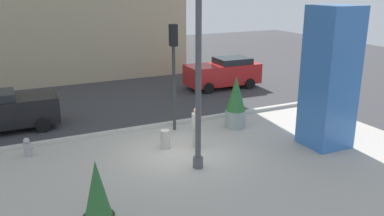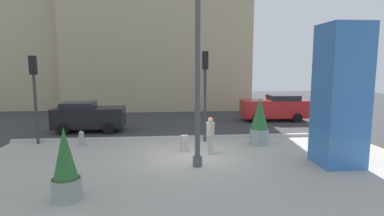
{
  "view_description": "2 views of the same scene",
  "coord_description": "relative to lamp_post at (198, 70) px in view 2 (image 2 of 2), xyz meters",
  "views": [
    {
      "loc": [
        -5.91,
        -13.19,
        6.16
      ],
      "look_at": [
        0.28,
        -0.43,
        1.87
      ],
      "focal_mm": 38.43,
      "sensor_mm": 36.0,
      "label": 1
    },
    {
      "loc": [
        -1.27,
        -12.86,
        3.83
      ],
      "look_at": [
        -0.07,
        -0.09,
        2.1
      ],
      "focal_mm": 28.76,
      "sensor_mm": 36.0,
      "label": 2
    }
  ],
  "objects": [
    {
      "name": "car_far_lane",
      "position": [
        6.61,
        9.7,
        -2.77
      ],
      "size": [
        4.58,
        2.23,
        1.82
      ],
      "color": "red",
      "rests_on": "ground_plane"
    },
    {
      "name": "fire_hydrant",
      "position": [
        -5.26,
        3.6,
        -3.34
      ],
      "size": [
        0.36,
        0.26,
        0.75
      ],
      "color": "#99999E",
      "rests_on": "ground_plane"
    },
    {
      "name": "concrete_bollard",
      "position": [
        -0.36,
        2.12,
        -3.33
      ],
      "size": [
        0.36,
        0.36,
        0.75
      ],
      "primitive_type": "cylinder",
      "color": "#B2ADA3",
      "rests_on": "ground_plane"
    },
    {
      "name": "potted_plant_mid_plaza",
      "position": [
        -4.09,
        -2.65,
        -2.75
      ],
      "size": [
        0.85,
        0.85,
        2.15
      ],
      "color": "gray",
      "rests_on": "ground_plane"
    },
    {
      "name": "traffic_light_far_side",
      "position": [
        -7.54,
        4.22,
        -0.75
      ],
      "size": [
        0.28,
        0.42,
        4.35
      ],
      "color": "#333833",
      "rests_on": "ground_plane"
    },
    {
      "name": "lamp_post",
      "position": [
        0.0,
        0.0,
        0.0
      ],
      "size": [
        0.44,
        0.44,
        7.59
      ],
      "color": "#4C4C51",
      "rests_on": "ground_plane"
    },
    {
      "name": "pedestrian_crossing",
      "position": [
        0.75,
        1.65,
        -2.8
      ],
      "size": [
        0.39,
        0.39,
        1.64
      ],
      "color": "#B2AD9E",
      "rests_on": "ground_plane"
    },
    {
      "name": "potted_plant_by_pillar",
      "position": [
        3.41,
        3.08,
        -2.58
      ],
      "size": [
        0.91,
        0.91,
        2.32
      ],
      "color": "gray",
      "rests_on": "ground_plane"
    },
    {
      "name": "ground_plane",
      "position": [
        -0.01,
        5.45,
        -3.71
      ],
      "size": [
        60.0,
        60.0,
        0.0
      ],
      "primitive_type": "plane",
      "color": "#38383A"
    },
    {
      "name": "traffic_light_corner",
      "position": [
        0.81,
        3.93,
        -0.62
      ],
      "size": [
        0.28,
        0.42,
        4.58
      ],
      "color": "#333833",
      "rests_on": "ground_plane"
    },
    {
      "name": "car_intersection",
      "position": [
        -5.72,
        7.04,
        -2.8
      ],
      "size": [
        4.04,
        1.99,
        1.76
      ],
      "color": "black",
      "rests_on": "ground_plane"
    },
    {
      "name": "art_pillar_blue",
      "position": [
        5.48,
        -0.27,
        -0.99
      ],
      "size": [
        1.59,
        1.59,
        5.43
      ],
      "primitive_type": "cube",
      "color": "#3870BC",
      "rests_on": "ground_plane"
    },
    {
      "name": "curb_strip",
      "position": [
        -0.01,
        4.57,
        -3.63
      ],
      "size": [
        18.0,
        0.24,
        0.16
      ],
      "primitive_type": "cube",
      "color": "#B7B2A8",
      "rests_on": "ground_plane"
    },
    {
      "name": "plaza_pavement",
      "position": [
        -0.01,
        -0.55,
        -3.71
      ],
      "size": [
        18.0,
        10.0,
        0.02
      ],
      "primitive_type": "cube",
      "color": "#ADA89E",
      "rests_on": "ground_plane"
    }
  ]
}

